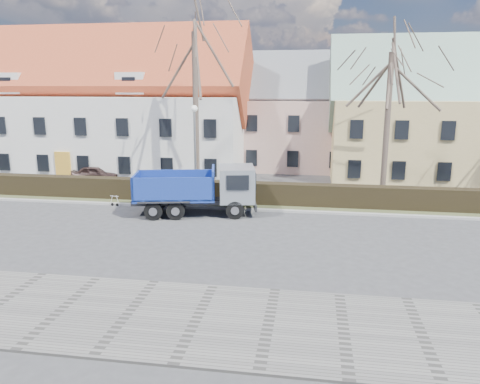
% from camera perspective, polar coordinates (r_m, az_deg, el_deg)
% --- Properties ---
extents(ground, '(120.00, 120.00, 0.00)m').
position_cam_1_polar(ground, '(23.15, -5.50, -4.99)').
color(ground, '#3B3B3D').
extents(sidewalk_near, '(80.00, 5.00, 0.08)m').
position_cam_1_polar(sidewalk_near, '(15.67, -13.47, -14.28)').
color(sidewalk_near, slate).
rests_on(sidewalk_near, ground).
extents(curb_far, '(80.00, 0.30, 0.12)m').
position_cam_1_polar(curb_far, '(27.43, -3.12, -1.95)').
color(curb_far, '#979591').
rests_on(curb_far, ground).
extents(grass_strip, '(80.00, 3.00, 0.10)m').
position_cam_1_polar(grass_strip, '(28.94, -2.46, -1.17)').
color(grass_strip, '#3F4627').
rests_on(grass_strip, ground).
extents(hedge, '(60.00, 0.90, 1.30)m').
position_cam_1_polar(hedge, '(28.61, -2.55, -0.10)').
color(hedge, black).
rests_on(hedge, ground).
extents(building_white, '(26.80, 10.80, 9.50)m').
position_cam_1_polar(building_white, '(41.75, -17.73, 9.13)').
color(building_white, silver).
rests_on(building_white, ground).
extents(building_pink, '(10.80, 8.80, 8.00)m').
position_cam_1_polar(building_pink, '(41.45, 6.81, 8.58)').
color(building_pink, tan).
rests_on(building_pink, ground).
extents(building_yellow, '(18.80, 10.80, 8.50)m').
position_cam_1_polar(building_yellow, '(39.79, 24.33, 7.71)').
color(building_yellow, tan).
rests_on(building_yellow, ground).
extents(tree_1, '(9.20, 9.20, 12.65)m').
position_cam_1_polar(tree_1, '(30.77, -5.44, 11.45)').
color(tree_1, '#4F4137').
rests_on(tree_1, ground).
extents(tree_2, '(8.00, 8.00, 11.00)m').
position_cam_1_polar(tree_2, '(30.17, 17.59, 9.31)').
color(tree_2, '#4F4137').
rests_on(tree_2, ground).
extents(dump_truck, '(7.35, 3.95, 2.79)m').
position_cam_1_polar(dump_truck, '(26.10, -5.97, 0.24)').
color(dump_truck, navy).
rests_on(dump_truck, ground).
extents(streetlight, '(0.46, 0.46, 5.95)m').
position_cam_1_polar(streetlight, '(29.52, -5.48, 4.86)').
color(streetlight, gray).
rests_on(streetlight, ground).
extents(cart_frame, '(0.81, 0.52, 0.70)m').
position_cam_1_polar(cart_frame, '(29.09, -15.42, -0.95)').
color(cart_frame, silver).
rests_on(cart_frame, ground).
extents(parked_car_a, '(3.63, 1.68, 1.20)m').
position_cam_1_polar(parked_car_a, '(36.61, -17.17, 2.15)').
color(parked_car_a, '#2E1F1D').
rests_on(parked_car_a, ground).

